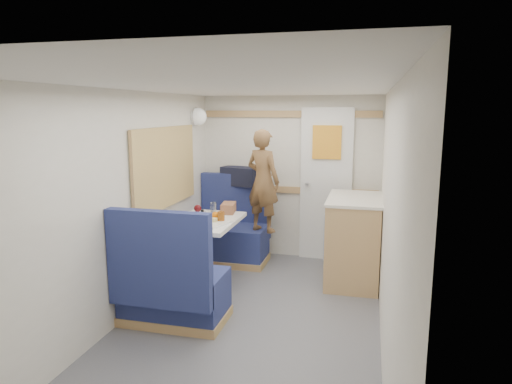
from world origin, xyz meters
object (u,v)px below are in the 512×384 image
(bench_far, at_px, (231,237))
(wine_glass, at_px, (198,209))
(beer_glass, at_px, (221,217))
(pepper_grinder, at_px, (202,214))
(tumbler_left, at_px, (183,217))
(bread_loaf, at_px, (228,208))
(cheese_block, at_px, (212,220))
(tumbler_mid, at_px, (213,207))
(galley_counter, at_px, (353,239))
(person, at_px, (263,181))
(orange_fruit, at_px, (215,216))
(salt_grinder, at_px, (206,215))
(dinette_table, at_px, (206,234))
(duffel_bag, at_px, (241,176))
(dome_light, at_px, (198,117))
(bench_near, at_px, (172,291))
(tray, at_px, (212,223))

(bench_far, distance_m, wine_glass, 1.07)
(beer_glass, bearing_deg, wine_glass, -179.60)
(pepper_grinder, bearing_deg, bench_far, 85.62)
(tumbler_left, xyz_separation_m, bread_loaf, (0.31, 0.53, -0.00))
(bench_far, height_order, cheese_block, bench_far)
(cheese_block, bearing_deg, tumbler_mid, 107.61)
(galley_counter, xyz_separation_m, person, (-1.03, 0.15, 0.57))
(orange_fruit, distance_m, tumbler_mid, 0.43)
(galley_counter, distance_m, salt_grinder, 1.59)
(dinette_table, distance_m, orange_fruit, 0.24)
(cheese_block, relative_size, beer_glass, 0.93)
(beer_glass, bearing_deg, pepper_grinder, 153.43)
(duffel_bag, xyz_separation_m, bread_loaf, (0.07, -0.75, -0.24))
(dome_light, relative_size, tumbler_mid, 1.89)
(bench_far, distance_m, beer_glass, 1.05)
(tumbler_left, bearing_deg, bread_loaf, 59.29)
(tumbler_left, distance_m, tumbler_mid, 0.55)
(tumbler_mid, xyz_separation_m, bread_loaf, (0.17, 0.00, 0.00))
(bench_near, height_order, salt_grinder, bench_near)
(orange_fruit, height_order, tumbler_mid, tumbler_mid)
(bench_far, relative_size, tray, 2.95)
(orange_fruit, bearing_deg, beer_glass, -27.17)
(wine_glass, height_order, tumbler_mid, wine_glass)
(dinette_table, xyz_separation_m, galley_counter, (1.47, 0.55, -0.10))
(bench_near, relative_size, wine_glass, 6.25)
(wine_glass, bearing_deg, cheese_block, -19.23)
(galley_counter, relative_size, cheese_block, 8.95)
(dinette_table, height_order, salt_grinder, salt_grinder)
(bench_near, bearing_deg, duffel_bag, 88.38)
(wine_glass, bearing_deg, tumbler_mid, 88.20)
(galley_counter, height_order, bread_loaf, galley_counter)
(beer_glass, bearing_deg, cheese_block, -141.62)
(galley_counter, bearing_deg, beer_glass, -154.60)
(dome_light, bearing_deg, bench_near, -77.18)
(cheese_block, relative_size, tumbler_left, 0.96)
(dinette_table, bearing_deg, beer_glass, -17.52)
(bench_near, distance_m, person, 1.78)
(bench_near, bearing_deg, orange_fruit, 82.50)
(duffel_bag, bearing_deg, tumbler_mid, -82.13)
(tumbler_left, distance_m, beer_glass, 0.39)
(bench_near, height_order, dome_light, dome_light)
(cheese_block, bearing_deg, galley_counter, 26.23)
(pepper_grinder, height_order, bread_loaf, bread_loaf)
(galley_counter, bearing_deg, salt_grinder, -161.20)
(tray, relative_size, cheese_block, 3.46)
(bench_far, bearing_deg, bread_loaf, -75.67)
(dinette_table, bearing_deg, bench_far, 90.00)
(dinette_table, distance_m, bread_loaf, 0.45)
(bread_loaf, bearing_deg, pepper_grinder, -120.98)
(pepper_grinder, xyz_separation_m, salt_grinder, (0.05, -0.02, -0.00))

